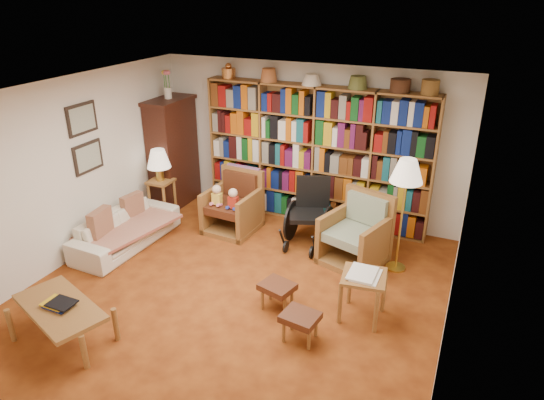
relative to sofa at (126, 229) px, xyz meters
The scene contains 23 objects.
floor 2.10m from the sofa, 10.64° to the right, with size 5.00×5.00×0.00m, color #9A4B17.
ceiling 3.06m from the sofa, 10.64° to the right, with size 5.00×5.00×0.00m, color silver.
wall_back 3.11m from the sofa, 45.89° to the left, with size 5.00×5.00×0.00m, color white.
wall_front 3.68m from the sofa, 54.60° to the right, with size 5.00×5.00×0.00m, color white.
wall_left 1.16m from the sofa, 139.45° to the right, with size 5.00×5.00×0.00m, color white.
wall_right 4.67m from the sofa, ahead, with size 5.00×5.00×0.00m, color white.
bookshelf 3.11m from the sofa, 40.82° to the left, with size 3.60×0.30×2.42m.
curio_cabinet 1.77m from the sofa, 97.23° to the left, with size 0.50×0.95×2.40m.
framed_pictures 1.44m from the sofa, 168.77° to the right, with size 0.03×0.52×0.97m.
sofa is the anchor object (origin of this frame).
sofa_throw 0.07m from the sofa, ahead, with size 0.79×1.47×0.04m, color #C8AF92.
cushion_left 0.42m from the sofa, 110.38° to the left, with size 0.12×0.37×0.37m, color maroon.
cushion_right 0.42m from the sofa, 110.38° to the right, with size 0.13×0.41×0.41m, color maroon.
side_table_lamp 1.08m from the sofa, 95.39° to the left, with size 0.38×0.38×0.64m.
table_lamp 1.29m from the sofa, 95.39° to the left, with size 0.39×0.39×0.53m.
armchair_leather 1.69m from the sofa, 43.57° to the left, with size 0.79×0.84×0.95m.
armchair_sage 3.37m from the sofa, 17.10° to the left, with size 1.02×1.02×0.97m.
wheelchair 2.72m from the sofa, 25.13° to the left, with size 0.65×0.82×1.02m.
floor_lamp 4.08m from the sofa, 13.93° to the left, with size 0.42×0.42×1.59m.
side_table_papers 3.65m from the sofa, ahead, with size 0.55×0.55×0.60m.
footstool_a 2.71m from the sofa, 10.96° to the right, with size 0.46×0.41×0.33m.
footstool_b 3.25m from the sofa, 16.91° to the right, with size 0.43×0.38×0.33m.
coffee_table 2.14m from the sofa, 68.94° to the right, with size 1.25×0.91×0.51m.
Camera 1 is at (2.50, -4.58, 3.57)m, focal length 32.00 mm.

